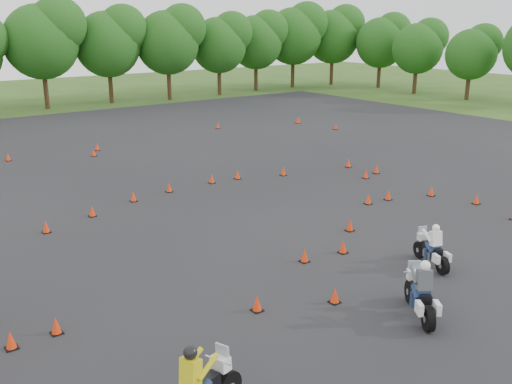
# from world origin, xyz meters

# --- Properties ---
(ground) EXTENTS (140.00, 140.00, 0.00)m
(ground) POSITION_xyz_m (0.00, 0.00, 0.00)
(ground) COLOR #2D5119
(ground) RESTS_ON ground
(asphalt_pad) EXTENTS (62.00, 62.00, 0.00)m
(asphalt_pad) POSITION_xyz_m (0.00, 6.00, 0.01)
(asphalt_pad) COLOR black
(asphalt_pad) RESTS_ON ground
(treeline) EXTENTS (87.26, 32.46, 10.54)m
(treeline) POSITION_xyz_m (2.76, 35.10, 4.70)
(treeline) COLOR #1E4E16
(treeline) RESTS_ON ground
(traffic_cones) EXTENTS (36.62, 33.26, 0.45)m
(traffic_cones) POSITION_xyz_m (-0.31, 6.26, 0.23)
(traffic_cones) COLOR red
(traffic_cones) RESTS_ON asphalt_pad
(rider_grey) EXTENTS (1.85, 2.24, 1.73)m
(rider_grey) POSITION_xyz_m (-1.08, -5.08, 0.87)
(rider_grey) COLOR #45494E
(rider_grey) RESTS_ON ground
(rider_yellow) EXTENTS (2.37, 1.26, 1.75)m
(rider_yellow) POSITION_xyz_m (-8.13, -5.22, 0.88)
(rider_yellow) COLOR gold
(rider_yellow) RESTS_ON ground
(rider_white) EXTENTS (1.27, 2.06, 1.52)m
(rider_white) POSITION_xyz_m (1.99, -3.15, 0.77)
(rider_white) COLOR white
(rider_white) RESTS_ON ground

